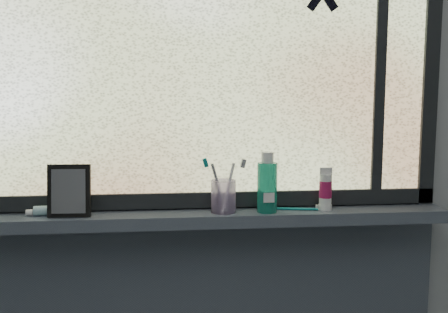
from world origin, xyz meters
name	(u,v)px	position (x,y,z in m)	size (l,w,h in m)	color
wall_back	(198,138)	(0.00, 1.30, 1.25)	(3.00, 0.01, 2.50)	#9EA3A8
windowsill	(199,218)	(0.00, 1.23, 1.00)	(1.62, 0.14, 0.04)	#434C5A
window_pane	(197,51)	(0.00, 1.28, 1.53)	(1.50, 0.01, 1.00)	silver
frame_bottom	(198,200)	(0.00, 1.28, 1.05)	(1.60, 0.03, 0.05)	black
frame_right	(431,53)	(0.78, 1.28, 1.53)	(0.05, 0.03, 1.10)	black
frame_mullion	(380,52)	(0.60, 1.28, 1.53)	(0.04, 0.03, 1.00)	black
vanity_mirror	(69,191)	(-0.40, 1.21, 1.10)	(0.13, 0.06, 0.16)	black
toothpaste_tube	(49,211)	(-0.47, 1.23, 1.04)	(0.17, 0.04, 0.03)	white
toothbrush_cup	(223,196)	(0.08, 1.22, 1.07)	(0.08, 0.08, 0.10)	#CDAFE8
toothbrush_lying	(294,208)	(0.31, 1.22, 1.03)	(0.19, 0.02, 0.01)	#0E7E7F
mouthwash_bottle	(267,182)	(0.22, 1.21, 1.12)	(0.06, 0.06, 0.16)	teal
cream_tube	(326,187)	(0.41, 1.22, 1.09)	(0.04, 0.04, 0.10)	silver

